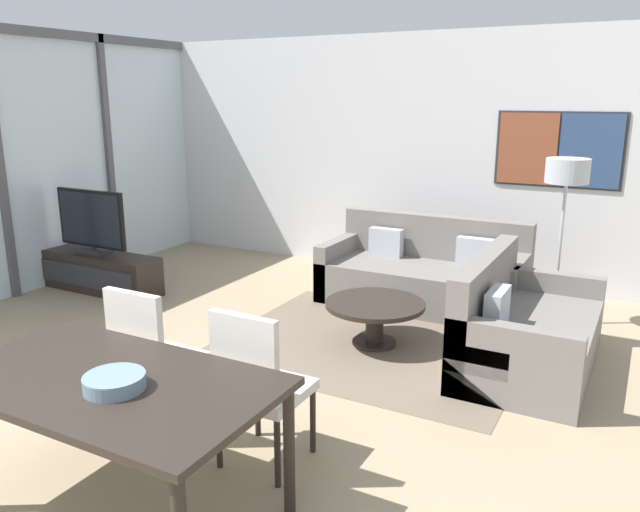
# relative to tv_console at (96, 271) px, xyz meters

# --- Properties ---
(wall_back) EXTENTS (8.17, 0.09, 2.80)m
(wall_back) POSITION_rel_tv_console_xyz_m (2.99, 2.35, 1.19)
(wall_back) COLOR silver
(wall_back) RESTS_ON ground_plane
(area_rug) EXTENTS (2.52, 2.07, 0.01)m
(area_rug) POSITION_rel_tv_console_xyz_m (3.35, 0.03, -0.21)
(area_rug) COLOR #706051
(area_rug) RESTS_ON ground_plane
(tv_console) EXTENTS (1.61, 0.41, 0.42)m
(tv_console) POSITION_rel_tv_console_xyz_m (0.00, 0.00, 0.00)
(tv_console) COLOR black
(tv_console) RESTS_ON ground_plane
(television) EXTENTS (0.94, 0.20, 0.70)m
(television) POSITION_rel_tv_console_xyz_m (-0.00, 0.00, 0.55)
(television) COLOR #2D2D33
(television) RESTS_ON tv_console
(sofa_main) EXTENTS (2.03, 0.92, 0.88)m
(sofa_main) POSITION_rel_tv_console_xyz_m (3.35, 1.31, 0.07)
(sofa_main) COLOR slate
(sofa_main) RESTS_ON ground_plane
(sofa_side) EXTENTS (0.92, 1.64, 0.88)m
(sofa_side) POSITION_rel_tv_console_xyz_m (4.53, 0.17, 0.07)
(sofa_side) COLOR slate
(sofa_side) RESTS_ON ground_plane
(coffee_table) EXTENTS (0.86, 0.86, 0.38)m
(coffee_table) POSITION_rel_tv_console_xyz_m (3.35, 0.03, 0.08)
(coffee_table) COLOR black
(coffee_table) RESTS_ON ground_plane
(dining_table) EXTENTS (1.68, 0.94, 0.76)m
(dining_table) POSITION_rel_tv_console_xyz_m (3.09, -2.68, 0.47)
(dining_table) COLOR black
(dining_table) RESTS_ON ground_plane
(dining_chair_left) EXTENTS (0.46, 0.46, 0.97)m
(dining_chair_left) POSITION_rel_tv_console_xyz_m (2.68, -1.97, 0.33)
(dining_chair_left) COLOR beige
(dining_chair_left) RESTS_ON ground_plane
(dining_chair_centre) EXTENTS (0.46, 0.46, 0.97)m
(dining_chair_centre) POSITION_rel_tv_console_xyz_m (3.49, -1.99, 0.33)
(dining_chair_centre) COLOR beige
(dining_chair_centre) RESTS_ON ground_plane
(fruit_bowl) EXTENTS (0.29, 0.29, 0.07)m
(fruit_bowl) POSITION_rel_tv_console_xyz_m (3.20, -2.75, 0.59)
(fruit_bowl) COLOR slate
(fruit_bowl) RESTS_ON dining_table
(floor_lamp) EXTENTS (0.38, 0.38, 1.56)m
(floor_lamp) POSITION_rel_tv_console_xyz_m (4.64, 1.28, 1.14)
(floor_lamp) COLOR #2D2D33
(floor_lamp) RESTS_ON ground_plane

